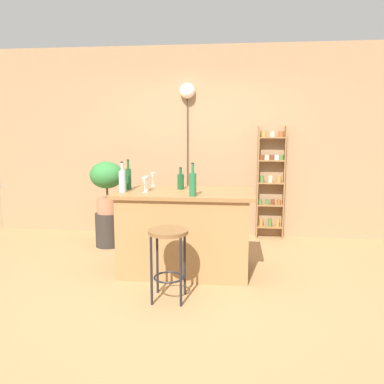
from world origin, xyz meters
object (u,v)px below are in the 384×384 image
Objects in this scene: plant_stool at (109,229)px; pendant_globe_light at (187,93)px; bar_stool at (168,247)px; bottle_vinegar at (128,178)px; bottle_soda_blue at (181,181)px; potted_plant at (107,181)px; bottle_wine_red at (193,184)px; bottle_sauce_amber at (122,181)px; wine_glass_right at (147,180)px; wine_glass_center at (145,182)px; spice_shelf at (271,180)px; wine_glass_left at (153,177)px.

pendant_globe_light is at bearing 34.47° from plant_stool.
pendant_globe_light reaches higher than plant_stool.
bar_stool is 1.15m from bottle_vinegar.
plant_stool is 2.25m from pendant_globe_light.
plant_stool is 1.84× the size of bottle_soda_blue.
potted_plant is at bearing 147.36° from bottle_soda_blue.
bottle_soda_blue is 0.49m from bottle_wine_red.
bottle_sauce_amber reaches higher than bar_stool.
potted_plant is at bearing -145.53° from pendant_globe_light.
potted_plant reaches higher than wine_glass_right.
wine_glass_center is 0.12m from wine_glass_right.
bottle_soda_blue is (1.11, -0.71, 0.78)m from plant_stool.
potted_plant is at bearing 138.24° from bottle_wine_red.
bottle_soda_blue is at bearing 112.75° from bottle_wine_red.
spice_shelf is at bearing 43.90° from bottle_sauce_amber.
plant_stool is at bearing 145.76° from wine_glass_left.
wine_glass_right is 1.91m from pendant_globe_light.
pendant_globe_light is at bearing 34.47° from potted_plant.
pendant_globe_light is at bearing 77.46° from wine_glass_left.
wine_glass_right is at bearing -17.28° from bottle_vinegar.
bottle_vinegar reaches higher than wine_glass_center.
bottle_sauce_amber reaches higher than wine_glass_left.
bar_stool is 0.41× the size of spice_shelf.
bottle_sauce_amber is at bearing 134.77° from bar_stool.
spice_shelf is 2.40m from bottle_sauce_amber.
bottle_sauce_amber is (-0.61, 0.61, 0.53)m from bar_stool.
spice_shelf is at bearing 38.10° from wine_glass_left.
bottle_wine_red is (-0.94, -1.82, 0.18)m from spice_shelf.
wine_glass_right is at bearing 93.49° from wine_glass_center.
bottle_vinegar is 2.08× the size of wine_glass_center.
bar_stool is 2.00m from potted_plant.
plant_stool is 1.39× the size of bottle_sauce_amber.
wine_glass_left is at bearing 91.22° from wine_glass_center.
spice_shelf is 2.14m from wine_glass_right.
pendant_globe_light is at bearing 98.74° from bottle_wine_red.
pendant_globe_light reaches higher than bar_stool.
spice_shelf is at bearing 45.59° from wine_glass_right.
plant_stool is 1.53m from bottle_soda_blue.
wine_glass_center is (-1.49, -1.64, 0.17)m from spice_shelf.
bottle_sauce_amber is at bearing -62.78° from potted_plant.
potted_plant is at bearing 123.54° from bottle_vinegar.
wine_glass_right is (0.24, 0.14, -0.01)m from bottle_sauce_amber.
wine_glass_left is 1.64m from pendant_globe_light.
bottle_soda_blue is 0.74× the size of bottle_wine_red.
bar_stool is 1.98× the size of bottle_wine_red.
pendant_globe_light reaches higher than wine_glass_left.
wine_glass_left is (-0.36, 0.20, 0.02)m from bottle_soda_blue.
wine_glass_center is at bearing -52.29° from potted_plant.
potted_plant is at bearing 131.07° from wine_glass_right.
bottle_soda_blue is 0.42m from wine_glass_left.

